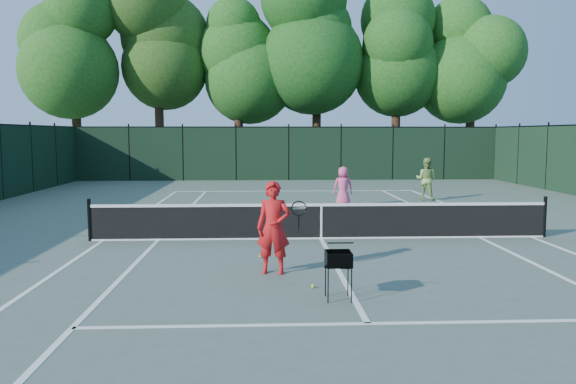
{
  "coord_description": "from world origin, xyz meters",
  "views": [
    {
      "loc": [
        -1.47,
        -14.03,
        2.68
      ],
      "look_at": [
        -0.8,
        1.0,
        1.1
      ],
      "focal_mm": 35.0,
      "sensor_mm": 36.0,
      "label": 1
    }
  ],
  "objects_px": {
    "player_green": "(426,179)",
    "loose_ball_near_cart": "(313,286)",
    "ball_hopper": "(338,259)",
    "player_pink": "(343,187)",
    "coach": "(274,228)",
    "loose_ball_midcourt": "(260,256)"
  },
  "relations": [
    {
      "from": "loose_ball_midcourt",
      "to": "player_pink",
      "type": "bearing_deg",
      "value": 70.16
    },
    {
      "from": "coach",
      "to": "ball_hopper",
      "type": "xyz_separation_m",
      "value": [
        1.01,
        -1.75,
        -0.23
      ]
    },
    {
      "from": "player_pink",
      "to": "loose_ball_midcourt",
      "type": "distance_m",
      "value": 8.77
    },
    {
      "from": "player_green",
      "to": "loose_ball_near_cart",
      "type": "bearing_deg",
      "value": 94.65
    },
    {
      "from": "player_pink",
      "to": "loose_ball_midcourt",
      "type": "relative_size",
      "value": 21.77
    },
    {
      "from": "player_green",
      "to": "loose_ball_midcourt",
      "type": "relative_size",
      "value": 25.01
    },
    {
      "from": "player_pink",
      "to": "player_green",
      "type": "height_order",
      "value": "player_green"
    },
    {
      "from": "player_green",
      "to": "loose_ball_near_cart",
      "type": "height_order",
      "value": "player_green"
    },
    {
      "from": "player_pink",
      "to": "player_green",
      "type": "xyz_separation_m",
      "value": [
        3.62,
        1.93,
        0.11
      ]
    },
    {
      "from": "coach",
      "to": "loose_ball_near_cart",
      "type": "distance_m",
      "value": 1.52
    },
    {
      "from": "coach",
      "to": "loose_ball_near_cart",
      "type": "bearing_deg",
      "value": -48.77
    },
    {
      "from": "player_green",
      "to": "loose_ball_midcourt",
      "type": "bearing_deg",
      "value": 85.89
    },
    {
      "from": "ball_hopper",
      "to": "loose_ball_midcourt",
      "type": "relative_size",
      "value": 11.61
    },
    {
      "from": "player_green",
      "to": "ball_hopper",
      "type": "bearing_deg",
      "value": 97.04
    },
    {
      "from": "ball_hopper",
      "to": "loose_ball_midcourt",
      "type": "bearing_deg",
      "value": 125.39
    },
    {
      "from": "player_pink",
      "to": "loose_ball_near_cart",
      "type": "height_order",
      "value": "player_pink"
    },
    {
      "from": "player_green",
      "to": "ball_hopper",
      "type": "height_order",
      "value": "player_green"
    },
    {
      "from": "ball_hopper",
      "to": "player_pink",
      "type": "bearing_deg",
      "value": 94.77
    },
    {
      "from": "coach",
      "to": "player_pink",
      "type": "height_order",
      "value": "coach"
    },
    {
      "from": "ball_hopper",
      "to": "player_green",
      "type": "bearing_deg",
      "value": 81.46
    },
    {
      "from": "loose_ball_near_cart",
      "to": "player_pink",
      "type": "bearing_deg",
      "value": 79.15
    },
    {
      "from": "player_green",
      "to": "loose_ball_near_cart",
      "type": "xyz_separation_m",
      "value": [
        -5.66,
        -12.6,
        -0.82
      ]
    }
  ]
}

